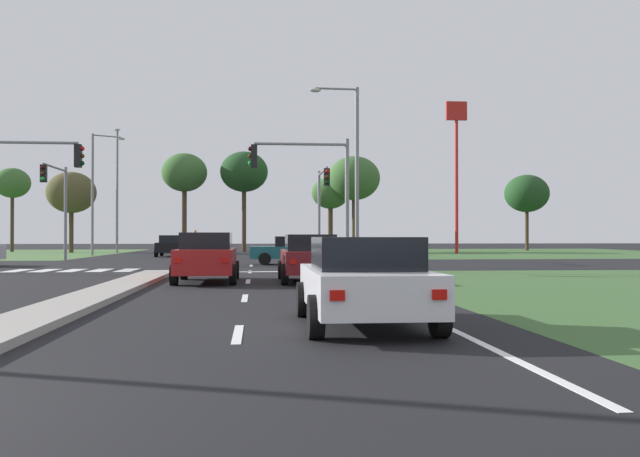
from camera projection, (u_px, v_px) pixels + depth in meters
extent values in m
plane|color=black|center=(183.00, 265.00, 34.94)|extent=(200.00, 200.00, 0.00)
cube|color=#385B2D|center=(499.00, 252.00, 61.68)|extent=(35.00, 35.00, 0.01)
cube|color=gray|center=(95.00, 296.00, 16.03)|extent=(1.20, 22.00, 0.14)
cube|color=#ADA89E|center=(213.00, 252.00, 59.84)|extent=(1.20, 36.00, 0.14)
cube|color=silver|center=(238.00, 334.00, 10.29)|extent=(0.14, 2.00, 0.01)
cube|color=silver|center=(245.00, 298.00, 16.26)|extent=(0.14, 2.00, 0.01)
cube|color=silver|center=(248.00, 281.00, 22.24)|extent=(0.14, 2.00, 0.01)
cube|color=silver|center=(250.00, 272.00, 28.21)|extent=(0.14, 2.00, 0.01)
cube|color=silver|center=(251.00, 266.00, 34.19)|extent=(0.14, 2.00, 0.01)
cube|color=silver|center=(376.00, 293.00, 17.65)|extent=(0.14, 24.00, 0.01)
cube|color=silver|center=(257.00, 272.00, 28.32)|extent=(6.40, 0.50, 0.01)
cube|color=silver|center=(17.00, 271.00, 29.18)|extent=(0.70, 2.80, 0.01)
cube|color=silver|center=(45.00, 271.00, 29.28)|extent=(0.70, 2.80, 0.01)
cube|color=silver|center=(73.00, 270.00, 29.39)|extent=(0.70, 2.80, 0.01)
cube|color=silver|center=(100.00, 270.00, 29.50)|extent=(0.70, 2.80, 0.01)
cube|color=silver|center=(127.00, 270.00, 29.60)|extent=(0.70, 2.80, 0.01)
cube|color=#19565B|center=(291.00, 252.00, 35.76)|extent=(4.25, 1.79, 0.63)
cube|color=black|center=(294.00, 241.00, 35.78)|extent=(1.96, 1.57, 0.52)
cube|color=red|center=(333.00, 251.00, 35.28)|extent=(0.04, 0.20, 0.14)
cube|color=red|center=(330.00, 251.00, 36.63)|extent=(0.04, 0.20, 0.14)
cylinder|color=black|center=(265.00, 259.00, 34.74)|extent=(0.64, 0.22, 0.64)
cylinder|color=black|center=(264.00, 258.00, 36.52)|extent=(0.64, 0.22, 0.64)
cylinder|color=black|center=(318.00, 259.00, 34.99)|extent=(0.64, 0.22, 0.64)
cylinder|color=black|center=(315.00, 258.00, 36.77)|extent=(0.64, 0.22, 0.64)
cube|color=#A31919|center=(207.00, 260.00, 22.00)|extent=(1.75, 4.41, 0.75)
cube|color=black|center=(207.00, 241.00, 21.86)|extent=(1.54, 2.03, 0.52)
cube|color=red|center=(178.00, 261.00, 19.72)|extent=(0.20, 0.04, 0.14)
cube|color=red|center=(225.00, 261.00, 19.84)|extent=(0.20, 0.04, 0.14)
cylinder|color=black|center=(184.00, 270.00, 23.32)|extent=(0.22, 0.64, 0.64)
cylinder|color=black|center=(236.00, 270.00, 23.48)|extent=(0.22, 0.64, 0.64)
cylinder|color=black|center=(174.00, 275.00, 20.51)|extent=(0.22, 0.64, 0.64)
cylinder|color=black|center=(233.00, 274.00, 20.67)|extent=(0.22, 0.64, 0.64)
cube|color=maroon|center=(310.00, 261.00, 22.29)|extent=(1.73, 4.56, 0.69)
cube|color=black|center=(310.00, 243.00, 22.15)|extent=(1.53, 2.10, 0.52)
cube|color=red|center=(293.00, 262.00, 19.94)|extent=(0.20, 0.04, 0.14)
cube|color=red|center=(338.00, 261.00, 20.06)|extent=(0.20, 0.04, 0.14)
cylinder|color=black|center=(281.00, 270.00, 23.66)|extent=(0.22, 0.64, 0.64)
cylinder|color=black|center=(331.00, 269.00, 23.82)|extent=(0.22, 0.64, 0.64)
cylinder|color=black|center=(285.00, 274.00, 20.75)|extent=(0.22, 0.64, 0.64)
cylinder|color=black|center=(342.00, 274.00, 20.91)|extent=(0.22, 0.64, 0.64)
cube|color=silver|center=(364.00, 288.00, 11.25)|extent=(1.81, 4.27, 0.62)
cube|color=black|center=(365.00, 253.00, 11.11)|extent=(1.60, 1.96, 0.52)
cube|color=red|center=(337.00, 295.00, 9.04)|extent=(0.20, 0.04, 0.14)
cube|color=red|center=(440.00, 295.00, 9.17)|extent=(0.20, 0.04, 0.14)
cylinder|color=black|center=(303.00, 299.00, 12.53)|extent=(0.22, 0.64, 0.64)
cylinder|color=black|center=(401.00, 299.00, 12.69)|extent=(0.22, 0.64, 0.64)
cylinder|color=black|center=(316.00, 317.00, 9.80)|extent=(0.22, 0.64, 0.64)
cylinder|color=black|center=(440.00, 316.00, 9.97)|extent=(0.22, 0.64, 0.64)
cube|color=black|center=(171.00, 247.00, 49.80)|extent=(1.76, 4.47, 0.70)
cube|color=black|center=(172.00, 239.00, 49.96)|extent=(1.55, 2.06, 0.52)
cube|color=red|center=(184.00, 246.00, 52.11)|extent=(0.20, 0.04, 0.14)
cube|color=red|center=(166.00, 246.00, 51.99)|extent=(0.20, 0.04, 0.14)
cylinder|color=black|center=(181.00, 252.00, 48.45)|extent=(0.22, 0.64, 0.64)
cylinder|color=black|center=(156.00, 253.00, 48.29)|extent=(0.22, 0.64, 0.64)
cylinder|color=black|center=(186.00, 252.00, 51.30)|extent=(0.22, 0.64, 0.64)
cylinder|color=black|center=(162.00, 252.00, 51.14)|extent=(0.22, 0.64, 0.64)
cylinder|color=gray|center=(65.00, 214.00, 40.85)|extent=(0.18, 0.18, 5.61)
cylinder|color=gray|center=(55.00, 168.00, 38.77)|extent=(0.12, 4.24, 0.12)
cube|color=black|center=(44.00, 173.00, 36.65)|extent=(0.32, 0.26, 0.95)
sphere|color=#360503|center=(43.00, 168.00, 36.49)|extent=(0.20, 0.20, 0.20)
sphere|color=#3A2405|center=(43.00, 173.00, 36.49)|extent=(0.20, 0.20, 0.20)
sphere|color=green|center=(43.00, 179.00, 36.49)|extent=(0.20, 0.20, 0.20)
cylinder|color=gray|center=(27.00, 142.00, 27.92)|extent=(4.07, 0.12, 0.12)
cube|color=black|center=(78.00, 156.00, 28.10)|extent=(0.26, 0.32, 0.95)
sphere|color=red|center=(82.00, 149.00, 28.12)|extent=(0.20, 0.20, 0.20)
sphere|color=#3A2405|center=(82.00, 156.00, 28.12)|extent=(0.20, 0.20, 0.20)
sphere|color=black|center=(82.00, 163.00, 28.11)|extent=(0.20, 0.20, 0.20)
cylinder|color=gray|center=(347.00, 205.00, 29.10)|extent=(0.18, 0.18, 5.62)
cylinder|color=gray|center=(301.00, 144.00, 28.95)|extent=(3.94, 0.12, 0.12)
cube|color=black|center=(254.00, 156.00, 28.76)|extent=(0.26, 0.32, 0.95)
sphere|color=#360503|center=(250.00, 149.00, 28.75)|extent=(0.20, 0.20, 0.20)
sphere|color=#3A2405|center=(250.00, 156.00, 28.75)|extent=(0.20, 0.20, 0.20)
sphere|color=green|center=(250.00, 163.00, 28.74)|extent=(0.20, 0.20, 0.20)
cylinder|color=gray|center=(319.00, 216.00, 42.24)|extent=(0.18, 0.18, 5.50)
cylinder|color=gray|center=(323.00, 171.00, 39.92)|extent=(0.12, 4.73, 0.12)
cube|color=black|center=(327.00, 177.00, 37.56)|extent=(0.32, 0.26, 0.95)
sphere|color=red|center=(327.00, 171.00, 37.40)|extent=(0.20, 0.20, 0.20)
sphere|color=#3A2405|center=(327.00, 177.00, 37.40)|extent=(0.20, 0.20, 0.20)
sphere|color=black|center=(327.00, 182.00, 37.39)|extent=(0.20, 0.20, 0.20)
cylinder|color=gray|center=(357.00, 177.00, 33.46)|extent=(0.20, 0.20, 8.76)
cylinder|color=gray|center=(336.00, 89.00, 33.36)|extent=(2.06, 0.19, 0.10)
ellipsoid|color=#B2B2A8|center=(315.00, 90.00, 33.22)|extent=(0.56, 0.28, 0.20)
cylinder|color=gray|center=(92.00, 195.00, 51.91)|extent=(0.20, 0.20, 9.26)
cylinder|color=gray|center=(107.00, 136.00, 52.61)|extent=(1.98, 1.22, 0.10)
ellipsoid|color=#B2B2A8|center=(122.00, 139.00, 53.26)|extent=(0.56, 0.28, 0.20)
cylinder|color=gray|center=(117.00, 192.00, 61.09)|extent=(0.20, 0.20, 10.91)
cylinder|color=gray|center=(117.00, 130.00, 60.24)|extent=(0.45, 1.87, 0.10)
ellipsoid|color=#B2B2A8|center=(117.00, 130.00, 59.34)|extent=(0.56, 0.28, 0.20)
cylinder|color=#232833|center=(195.00, 251.00, 44.50)|extent=(0.16, 0.16, 0.75)
cylinder|color=#9E8966|center=(195.00, 239.00, 44.50)|extent=(0.34, 0.34, 0.79)
sphere|color=tan|center=(195.00, 231.00, 44.51)|extent=(0.22, 0.22, 0.22)
cylinder|color=red|center=(457.00, 187.00, 58.80)|extent=(0.28, 0.28, 11.45)
cube|color=red|center=(456.00, 111.00, 58.87)|extent=(1.80, 0.30, 1.60)
torus|color=yellow|center=(451.00, 111.00, 59.01)|extent=(0.96, 0.16, 0.96)
torus|color=yellow|center=(460.00, 111.00, 59.08)|extent=(0.96, 0.16, 0.96)
cylinder|color=#423323|center=(12.00, 222.00, 64.59)|extent=(0.33, 0.33, 5.59)
ellipsoid|color=#38602D|center=(12.00, 183.00, 64.64)|extent=(3.32, 3.32, 2.82)
cylinder|color=#423323|center=(71.00, 229.00, 61.45)|extent=(0.40, 0.40, 4.21)
ellipsoid|color=#4C4728|center=(71.00, 192.00, 61.48)|extent=(4.36, 4.36, 3.70)
cylinder|color=#423323|center=(184.00, 218.00, 64.52)|extent=(0.46, 0.46, 6.32)
ellipsoid|color=#38602D|center=(184.00, 172.00, 64.57)|extent=(4.26, 4.26, 3.62)
cylinder|color=#423323|center=(244.00, 218.00, 64.41)|extent=(0.40, 0.40, 6.31)
ellipsoid|color=#1E421E|center=(244.00, 172.00, 64.46)|extent=(4.48, 4.48, 3.81)
cylinder|color=#423323|center=(330.00, 227.00, 66.66)|extent=(0.47, 0.47, 4.70)
ellipsoid|color=#38602D|center=(330.00, 193.00, 66.69)|extent=(3.66, 3.66, 3.11)
cylinder|color=#423323|center=(354.00, 222.00, 65.41)|extent=(0.43, 0.43, 5.66)
ellipsoid|color=#38602D|center=(354.00, 178.00, 65.46)|extent=(4.97, 4.97, 4.22)
cylinder|color=#423323|center=(527.00, 228.00, 70.75)|extent=(0.36, 0.36, 4.64)
ellipsoid|color=#1E421E|center=(527.00, 193.00, 70.79)|extent=(4.55, 4.55, 3.87)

